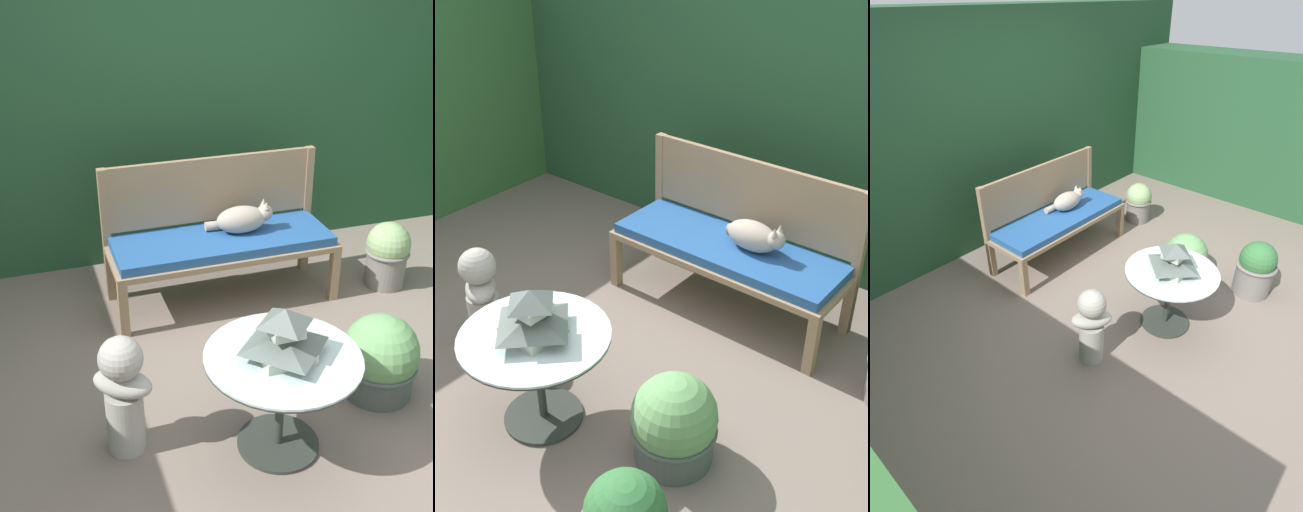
# 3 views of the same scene
# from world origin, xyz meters

# --- Properties ---
(ground) EXTENTS (30.00, 30.00, 0.00)m
(ground) POSITION_xyz_m (0.00, 0.00, 0.00)
(ground) COLOR #75665B
(foliage_hedge_back) EXTENTS (6.40, 0.72, 2.33)m
(foliage_hedge_back) POSITION_xyz_m (0.00, 2.27, 1.17)
(foliage_hedge_back) COLOR #234C2D
(foliage_hedge_back) RESTS_ON ground
(garden_bench) EXTENTS (1.54, 0.55, 0.48)m
(garden_bench) POSITION_xyz_m (0.06, 1.12, 0.42)
(garden_bench) COLOR #937556
(garden_bench) RESTS_ON ground
(bench_backrest) EXTENTS (1.54, 0.06, 0.96)m
(bench_backrest) POSITION_xyz_m (0.06, 1.37, 0.68)
(bench_backrest) COLOR #937556
(bench_backrest) RESTS_ON ground
(cat) EXTENTS (0.45, 0.22, 0.22)m
(cat) POSITION_xyz_m (0.21, 1.16, 0.58)
(cat) COLOR #A89989
(cat) RESTS_ON garden_bench
(patio_table) EXTENTS (0.76, 0.76, 0.55)m
(patio_table) POSITION_xyz_m (-0.13, -0.33, 0.44)
(patio_table) COLOR #2D332D
(patio_table) RESTS_ON ground
(pagoda_birdhouse) EXTENTS (0.34, 0.34, 0.26)m
(pagoda_birdhouse) POSITION_xyz_m (-0.13, -0.33, 0.67)
(pagoda_birdhouse) COLOR #B2BCA8
(pagoda_birdhouse) RESTS_ON patio_table
(garden_bust) EXTENTS (0.35, 0.33, 0.66)m
(garden_bust) POSITION_xyz_m (-0.87, -0.11, 0.36)
(garden_bust) COLOR #A39E93
(garden_bust) RESTS_ON ground
(potted_plant_table_far) EXTENTS (0.43, 0.43, 0.48)m
(potted_plant_table_far) POSITION_xyz_m (0.56, -0.11, 0.22)
(potted_plant_table_far) COLOR #4C5651
(potted_plant_table_far) RESTS_ON ground
(potted_plant_path_edge) EXTENTS (0.32, 0.32, 0.49)m
(potted_plant_path_edge) POSITION_xyz_m (1.26, 0.94, 0.25)
(potted_plant_path_edge) COLOR slate
(potted_plant_path_edge) RESTS_ON ground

